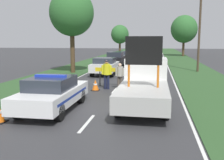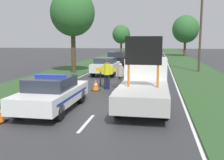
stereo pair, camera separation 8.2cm
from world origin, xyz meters
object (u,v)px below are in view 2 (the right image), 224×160
work_truck (145,83)px  utility_pole (201,28)px  queued_car_van_white (106,66)px  queued_car_sedan_silver (125,56)px  queued_car_wagon_maroon (155,54)px  roadside_tree_near_right (73,13)px  road_barrier (119,71)px  traffic_cone_centre_front (96,85)px  queued_car_sedan_black (117,59)px  roadside_tree_near_left (121,34)px  police_car (52,93)px  traffic_cone_near_police (151,80)px  pedestrian_civilian (120,74)px  roadside_tree_mid_left (186,29)px  police_officer (107,72)px

work_truck → utility_pole: 14.17m
queued_car_van_white → work_truck: bearing=111.4°
queued_car_sedan_silver → queued_car_wagon_maroon: queued_car_sedan_silver is taller
queued_car_van_white → roadside_tree_near_right: roadside_tree_near_right is taller
road_barrier → traffic_cone_centre_front: size_ratio=4.60×
work_truck → queued_car_sedan_black: size_ratio=1.29×
roadside_tree_near_left → road_barrier: bearing=-82.2°
roadside_tree_near_left → roadside_tree_near_right: roadside_tree_near_right is taller
traffic_cone_centre_front → utility_pole: size_ratio=0.08×
work_truck → traffic_cone_centre_front: 4.11m
police_car → traffic_cone_near_police: bearing=65.5°
pedestrian_civilian → roadside_tree_mid_left: roadside_tree_mid_left is taller
queued_car_sedan_silver → traffic_cone_near_police: bearing=102.4°
utility_pole → police_car: bearing=-118.3°
police_car → work_truck: bearing=30.1°
pedestrian_civilian → roadside_tree_near_right: 9.85m
pedestrian_civilian → queued_car_van_white: pedestrian_civilian is taller
work_truck → traffic_cone_centre_front: work_truck is taller
work_truck → queued_car_van_white: work_truck is taller
traffic_cone_near_police → traffic_cone_centre_front: bearing=-142.2°
queued_car_sedan_silver → queued_car_wagon_maroon: (3.86, 5.92, 0.01)m
traffic_cone_centre_front → queued_car_sedan_black: size_ratio=0.14×
queued_car_wagon_maroon → roadside_tree_mid_left: 10.58m
work_truck → queued_car_wagon_maroon: 28.81m
traffic_cone_near_police → queued_car_wagon_maroon: (-0.04, 23.65, 0.43)m
traffic_cone_centre_front → queued_car_van_white: bearing=96.5°
police_officer → queued_car_sedan_silver: (-1.35, 19.58, -0.28)m
traffic_cone_centre_front → roadside_tree_near_right: size_ratio=0.09×
road_barrier → roadside_tree_mid_left: 33.79m
queued_car_van_white → roadside_tree_near_right: (-3.13, 0.99, 4.47)m
road_barrier → traffic_cone_near_police: road_barrier is taller
pedestrian_civilian → queued_car_wagon_maroon: (1.72, 25.38, -0.15)m
pedestrian_civilian → queued_car_van_white: size_ratio=0.39×
work_truck → roadside_tree_mid_left: size_ratio=0.80×
roadside_tree_mid_left → utility_pole: utility_pole is taller
work_truck → queued_car_wagon_maroon: bearing=-88.0°
queued_car_sedan_black → queued_car_sedan_silver: size_ratio=1.01×
police_officer → utility_pole: (6.71, 9.85, 2.97)m
roadside_tree_near_right → queued_car_sedan_black: bearing=61.9°
traffic_cone_near_police → queued_car_wagon_maroon: 23.66m
work_truck → queued_car_sedan_silver: size_ratio=1.30×
roadside_tree_near_left → roadside_tree_mid_left: size_ratio=0.78×
police_car → traffic_cone_centre_front: bearing=84.9°
roadside_tree_near_left → utility_pole: utility_pole is taller
police_car → utility_pole: bearing=66.3°
road_barrier → roadside_tree_near_left: (-4.56, 33.40, 2.96)m
queued_car_sedan_black → queued_car_wagon_maroon: queued_car_sedan_black is taller
utility_pole → queued_car_sedan_black: bearing=159.8°
traffic_cone_near_police → traffic_cone_centre_front: size_ratio=1.03×
police_officer → queued_car_sedan_black: 12.95m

